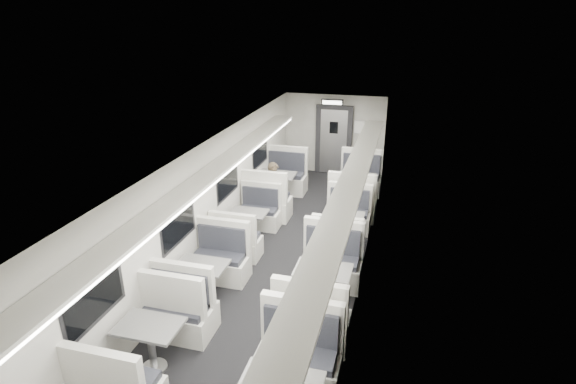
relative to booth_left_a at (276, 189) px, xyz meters
The scene contains 18 objects.
room 3.42m from the booth_left_a, 72.51° to the right, with size 3.24×12.24×2.64m.
booth_left_a is the anchor object (origin of this frame).
booth_left_b 2.11m from the booth_left_a, 90.00° to the right, with size 0.95×1.94×1.04m.
booth_left_c 4.43m from the booth_left_a, 90.00° to the right, with size 1.03×2.10×1.12m.
booth_left_d 6.05m from the booth_left_a, 90.00° to the right, with size 1.04×2.10×1.12m.
booth_right_a 2.05m from the booth_left_a, 12.93° to the left, with size 1.12×2.27×1.22m.
booth_right_b 2.68m from the booth_left_a, 41.60° to the right, with size 0.99×2.00×1.07m.
booth_right_c 4.59m from the booth_left_a, 64.15° to the right, with size 1.09×2.22×1.19m.
passenger 0.97m from the booth_left_a, 76.86° to the right, with size 0.51×0.34×1.41m, color black.
window_a 1.08m from the booth_left_a, 155.15° to the left, with size 0.02×1.18×0.84m, color black.
window_b 2.24m from the booth_left_a, 103.89° to the right, with size 0.02×1.18×0.84m, color black.
window_c 4.30m from the booth_left_a, 96.67° to the right, with size 0.02×1.18×0.84m, color black.
window_d 6.46m from the booth_left_a, 94.38° to the right, with size 0.02×1.18×0.84m, color black.
luggage_rack_left 3.79m from the booth_left_a, 94.02° to the right, with size 0.46×10.40×0.09m.
luggage_rack_right 4.40m from the booth_left_a, 57.14° to the right, with size 0.46×10.40×0.09m.
vestibule_door 3.00m from the booth_left_a, 70.07° to the left, with size 1.10×0.13×2.10m.
exit_sign 3.10m from the booth_left_a, 66.23° to the left, with size 0.62×0.12×0.16m.
wall_notice 3.43m from the booth_left_a, 57.49° to the left, with size 0.32×0.02×0.40m, color silver.
Camera 1 is at (2.07, -7.13, 4.60)m, focal length 28.00 mm.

